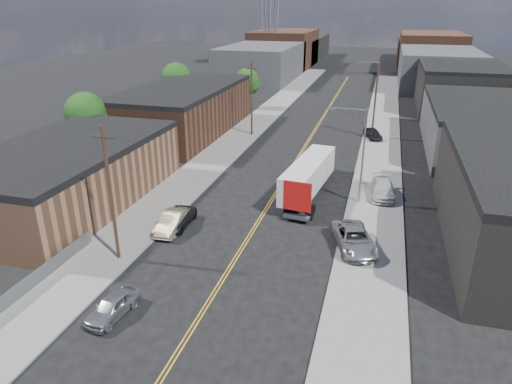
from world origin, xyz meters
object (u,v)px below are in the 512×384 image
Objects in this scene: semi_truck at (311,172)px; car_right_lot_c at (373,133)px; car_left_c at (176,219)px; car_right_lot_b at (383,189)px; car_left_b at (172,222)px; car_left_a at (112,306)px; car_right_lot_a at (354,239)px.

semi_truck reaches higher than car_right_lot_c.
car_left_c is 0.91× the size of car_right_lot_b.
semi_truck is 3.12× the size of car_left_b.
car_left_a is 17.79m from car_right_lot_a.
car_right_lot_a is (14.61, 0.71, 0.17)m from car_left_b.
semi_truck is 14.71m from car_left_b.
car_left_a is at bearing -84.75° from car_left_c.
car_right_lot_a is at bearing -57.51° from semi_truck.
car_left_a is (-8.16, -22.30, -1.44)m from semi_truck.
car_right_lot_b is 1.26× the size of car_right_lot_c.
car_left_b is 35.37m from car_right_lot_c.
car_left_a is at bearing -156.69° from car_right_lot_a.
car_left_a is at bearing -86.50° from car_left_b.
car_right_lot_a is at bearing -0.83° from car_left_b.
car_right_lot_a reaches higher than car_right_lot_c.
semi_truck is 23.79m from car_left_a.
car_right_lot_a is (14.61, 0.00, 0.28)m from car_left_c.
semi_truck is 2.55× the size of car_right_lot_a.
semi_truck reaches higher than car_left_b.
car_left_a is 0.70× the size of car_right_lot_a.
semi_truck is at bearing 179.31° from car_right_lot_b.
car_left_b is 20.17m from car_right_lot_b.
car_left_a is 0.76× the size of car_right_lot_b.
car_right_lot_a reaches higher than car_right_lot_b.
car_right_lot_b reaches higher than car_right_lot_c.
car_right_lot_b is at bearing 31.64° from car_left_b.
car_left_a is 0.96× the size of car_right_lot_c.
car_right_lot_a reaches higher than car_left_b.
car_right_lot_b is (16.47, 11.64, 0.14)m from car_left_b.
car_right_lot_b is at bearing 64.08° from car_left_a.
semi_truck reaches higher than car_left_c.
car_left_b is 0.98× the size of car_left_c.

